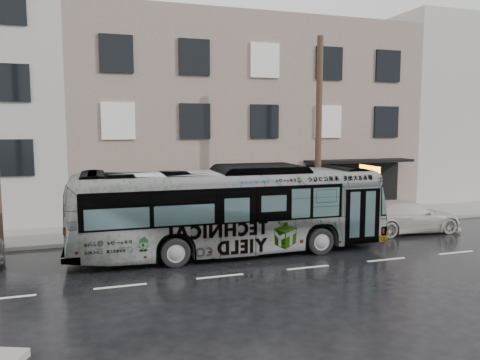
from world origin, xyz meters
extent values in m
plane|color=black|center=(0.00, 0.00, 0.00)|extent=(120.00, 120.00, 0.00)
cube|color=gray|center=(0.00, 4.90, 0.07)|extent=(90.00, 3.60, 0.15)
cube|color=gray|center=(5.00, 12.70, 5.50)|extent=(20.00, 12.00, 11.00)
cube|color=#A7A49E|center=(24.00, 12.70, 6.00)|extent=(18.00, 12.00, 12.00)
cylinder|color=#4B3625|center=(6.50, 3.30, 4.65)|extent=(0.30, 0.30, 9.00)
cylinder|color=slate|center=(7.60, 3.30, 1.35)|extent=(0.06, 0.06, 2.40)
imported|color=#B2B2B2|center=(1.17, 0.21, 1.71)|extent=(12.32, 3.06, 3.42)
imported|color=#B3B1AB|center=(10.09, 1.19, 0.74)|extent=(5.23, 2.34, 1.49)
camera|label=1|loc=(-3.94, -16.95, 4.91)|focal=35.00mm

